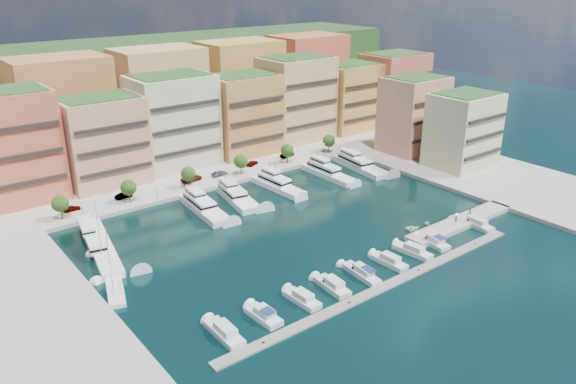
% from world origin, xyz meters
% --- Properties ---
extents(ground, '(400.00, 400.00, 0.00)m').
position_xyz_m(ground, '(0.00, 0.00, 0.00)').
color(ground, black).
rests_on(ground, ground).
extents(north_quay, '(220.00, 64.00, 2.00)m').
position_xyz_m(north_quay, '(0.00, 62.00, 0.00)').
color(north_quay, '#9E998E').
rests_on(north_quay, ground).
extents(east_quay, '(34.00, 76.00, 2.00)m').
position_xyz_m(east_quay, '(62.00, -8.00, 0.00)').
color(east_quay, '#9E998E').
rests_on(east_quay, ground).
extents(west_quay, '(34.00, 76.00, 2.00)m').
position_xyz_m(west_quay, '(-62.00, -8.00, 0.00)').
color(west_quay, '#9E998E').
rests_on(west_quay, ground).
extents(hillside, '(240.00, 40.00, 58.00)m').
position_xyz_m(hillside, '(0.00, 110.00, 0.00)').
color(hillside, '#203817').
rests_on(hillside, ground).
extents(south_pontoon, '(72.00, 2.20, 0.35)m').
position_xyz_m(south_pontoon, '(-3.00, -30.00, 0.00)').
color(south_pontoon, gray).
rests_on(south_pontoon, ground).
extents(finger_pier, '(32.00, 5.00, 2.00)m').
position_xyz_m(finger_pier, '(30.00, -22.00, 0.00)').
color(finger_pier, '#9E998E').
rests_on(finger_pier, ground).
extents(apartment_1, '(20.00, 16.50, 26.80)m').
position_xyz_m(apartment_1, '(-44.00, 51.99, 14.31)').
color(apartment_1, '#D06D45').
rests_on(apartment_1, north_quay).
extents(apartment_2, '(20.00, 15.50, 22.80)m').
position_xyz_m(apartment_2, '(-23.00, 49.99, 12.31)').
color(apartment_2, '#DFA17C').
rests_on(apartment_2, north_quay).
extents(apartment_3, '(22.00, 16.50, 25.80)m').
position_xyz_m(apartment_3, '(-2.00, 51.99, 13.81)').
color(apartment_3, beige).
rests_on(apartment_3, north_quay).
extents(apartment_4, '(20.00, 15.50, 23.80)m').
position_xyz_m(apartment_4, '(20.00, 49.99, 12.81)').
color(apartment_4, '#CA894B').
rests_on(apartment_4, north_quay).
extents(apartment_5, '(22.00, 16.50, 26.80)m').
position_xyz_m(apartment_5, '(42.00, 51.99, 14.31)').
color(apartment_5, tan).
rests_on(apartment_5, north_quay).
extents(apartment_6, '(20.00, 15.50, 22.80)m').
position_xyz_m(apartment_6, '(64.00, 49.99, 12.31)').
color(apartment_6, gold).
rests_on(apartment_6, north_quay).
extents(apartment_7, '(22.00, 16.50, 24.80)m').
position_xyz_m(apartment_7, '(84.00, 47.99, 13.31)').
color(apartment_7, '#D06D45').
rests_on(apartment_7, north_quay).
extents(apartment_east_a, '(18.00, 14.50, 22.80)m').
position_xyz_m(apartment_east_a, '(62.00, 19.99, 12.31)').
color(apartment_east_a, '#DFA17C').
rests_on(apartment_east_a, east_quay).
extents(apartment_east_b, '(18.00, 14.50, 20.80)m').
position_xyz_m(apartment_east_b, '(62.00, 1.99, 11.31)').
color(apartment_east_b, beige).
rests_on(apartment_east_b, east_quay).
extents(backblock_1, '(26.00, 18.00, 30.00)m').
position_xyz_m(backblock_1, '(-25.00, 74.00, 16.00)').
color(backblock_1, '#CA894B').
rests_on(backblock_1, north_quay).
extents(backblock_2, '(26.00, 18.00, 30.00)m').
position_xyz_m(backblock_2, '(5.00, 74.00, 16.00)').
color(backblock_2, tan).
rests_on(backblock_2, north_quay).
extents(backblock_3, '(26.00, 18.00, 30.00)m').
position_xyz_m(backblock_3, '(35.00, 74.00, 16.00)').
color(backblock_3, gold).
rests_on(backblock_3, north_quay).
extents(backblock_4, '(26.00, 18.00, 30.00)m').
position_xyz_m(backblock_4, '(65.00, 74.00, 16.00)').
color(backblock_4, '#D06D45').
rests_on(backblock_4, north_quay).
extents(tree_0, '(3.80, 3.80, 5.65)m').
position_xyz_m(tree_0, '(-40.00, 33.50, 4.74)').
color(tree_0, '#473323').
rests_on(tree_0, north_quay).
extents(tree_1, '(3.80, 3.80, 5.65)m').
position_xyz_m(tree_1, '(-24.00, 33.50, 4.74)').
color(tree_1, '#473323').
rests_on(tree_1, north_quay).
extents(tree_2, '(3.80, 3.80, 5.65)m').
position_xyz_m(tree_2, '(-8.00, 33.50, 4.74)').
color(tree_2, '#473323').
rests_on(tree_2, north_quay).
extents(tree_3, '(3.80, 3.80, 5.65)m').
position_xyz_m(tree_3, '(8.00, 33.50, 4.74)').
color(tree_3, '#473323').
rests_on(tree_3, north_quay).
extents(tree_4, '(3.80, 3.80, 5.65)m').
position_xyz_m(tree_4, '(24.00, 33.50, 4.74)').
color(tree_4, '#473323').
rests_on(tree_4, north_quay).
extents(tree_5, '(3.80, 3.80, 5.65)m').
position_xyz_m(tree_5, '(40.00, 33.50, 4.74)').
color(tree_5, '#473323').
rests_on(tree_5, north_quay).
extents(lamppost_0, '(0.30, 0.30, 4.20)m').
position_xyz_m(lamppost_0, '(-36.00, 31.20, 3.83)').
color(lamppost_0, black).
rests_on(lamppost_0, north_quay).
extents(lamppost_1, '(0.30, 0.30, 4.20)m').
position_xyz_m(lamppost_1, '(-18.00, 31.20, 3.83)').
color(lamppost_1, black).
rests_on(lamppost_1, north_quay).
extents(lamppost_2, '(0.30, 0.30, 4.20)m').
position_xyz_m(lamppost_2, '(0.00, 31.20, 3.83)').
color(lamppost_2, black).
rests_on(lamppost_2, north_quay).
extents(lamppost_3, '(0.30, 0.30, 4.20)m').
position_xyz_m(lamppost_3, '(18.00, 31.20, 3.83)').
color(lamppost_3, black).
rests_on(lamppost_3, north_quay).
extents(lamppost_4, '(0.30, 0.30, 4.20)m').
position_xyz_m(lamppost_4, '(36.00, 31.20, 3.83)').
color(lamppost_4, black).
rests_on(lamppost_4, north_quay).
extents(yacht_0, '(9.08, 27.34, 7.30)m').
position_xyz_m(yacht_0, '(-38.06, 16.62, 1.21)').
color(yacht_0, white).
rests_on(yacht_0, ground).
extents(yacht_2, '(6.46, 19.73, 7.30)m').
position_xyz_m(yacht_2, '(-11.67, 20.12, 1.21)').
color(yacht_2, white).
rests_on(yacht_2, ground).
extents(yacht_3, '(8.02, 18.34, 7.30)m').
position_xyz_m(yacht_3, '(-1.91, 20.87, 1.21)').
color(yacht_3, white).
rests_on(yacht_3, ground).
extents(yacht_4, '(5.18, 17.85, 7.30)m').
position_xyz_m(yacht_4, '(10.73, 20.87, 1.09)').
color(yacht_4, white).
rests_on(yacht_4, ground).
extents(yacht_5, '(4.42, 19.14, 7.30)m').
position_xyz_m(yacht_5, '(27.39, 20.25, 1.21)').
color(yacht_5, white).
rests_on(yacht_5, ground).
extents(yacht_6, '(7.79, 20.96, 7.30)m').
position_xyz_m(yacht_6, '(39.16, 19.63, 1.21)').
color(yacht_6, white).
rests_on(yacht_6, ground).
extents(cruiser_0, '(2.87, 8.62, 2.55)m').
position_xyz_m(cruiser_0, '(-33.51, -24.59, 0.55)').
color(cruiser_0, silver).
rests_on(cruiser_0, ground).
extents(cruiser_1, '(3.05, 7.31, 2.66)m').
position_xyz_m(cruiser_1, '(-26.01, -24.60, 0.57)').
color(cruiser_1, silver).
rests_on(cruiser_1, ground).
extents(cruiser_2, '(2.95, 7.63, 2.55)m').
position_xyz_m(cruiser_2, '(-17.87, -24.58, 0.55)').
color(cruiser_2, silver).
rests_on(cruiser_2, ground).
extents(cruiser_3, '(3.36, 8.05, 2.55)m').
position_xyz_m(cruiser_3, '(-10.91, -24.59, 0.55)').
color(cruiser_3, silver).
rests_on(cruiser_3, ground).
extents(cruiser_4, '(3.27, 9.34, 2.66)m').
position_xyz_m(cruiser_4, '(-3.64, -24.62, 0.57)').
color(cruiser_4, silver).
rests_on(cruiser_4, ground).
extents(cruiser_5, '(2.76, 7.98, 2.55)m').
position_xyz_m(cruiser_5, '(3.85, -24.59, 0.55)').
color(cruiser_5, silver).
rests_on(cruiser_5, ground).
extents(cruiser_6, '(3.21, 8.52, 2.55)m').
position_xyz_m(cruiser_6, '(10.80, -24.59, 0.55)').
color(cruiser_6, silver).
rests_on(cruiser_6, ground).
extents(cruiser_7, '(3.64, 7.67, 2.66)m').
position_xyz_m(cruiser_7, '(17.34, -24.60, 0.57)').
color(cruiser_7, silver).
rests_on(cruiser_7, ground).
extents(cruiser_9, '(3.25, 8.76, 2.55)m').
position_xyz_m(cruiser_9, '(31.95, -24.59, 0.55)').
color(cruiser_9, silver).
rests_on(cruiser_9, ground).
extents(sailboat_1, '(5.69, 10.57, 13.20)m').
position_xyz_m(sailboat_1, '(-42.15, -2.33, 0.31)').
color(sailboat_1, white).
rests_on(sailboat_1, ground).
extents(sailboat_2, '(4.31, 8.23, 13.20)m').
position_xyz_m(sailboat_2, '(-39.62, 9.76, 0.32)').
color(sailboat_2, white).
rests_on(sailboat_2, ground).
extents(tender_2, '(4.17, 3.63, 0.72)m').
position_xyz_m(tender_2, '(30.93, -19.00, 0.36)').
color(tender_2, white).
rests_on(tender_2, ground).
extents(tender_0, '(4.06, 3.46, 0.71)m').
position_xyz_m(tender_0, '(19.64, -17.14, 0.36)').
color(tender_0, white).
rests_on(tender_0, ground).
extents(tender_1, '(1.82, 1.60, 0.91)m').
position_xyz_m(tender_1, '(24.08, -17.36, 0.45)').
color(tender_1, beige).
rests_on(tender_1, ground).
extents(car_0, '(4.08, 1.79, 1.37)m').
position_xyz_m(car_0, '(-36.82, 36.76, 1.68)').
color(car_0, gray).
rests_on(car_0, north_quay).
extents(car_1, '(4.29, 1.79, 1.38)m').
position_xyz_m(car_1, '(-24.25, 36.74, 1.69)').
color(car_1, gray).
rests_on(car_1, north_quay).
extents(car_2, '(6.21, 3.49, 1.64)m').
position_xyz_m(car_2, '(-5.13, 37.25, 1.82)').
color(car_2, gray).
rests_on(car_2, north_quay).
extents(car_3, '(5.01, 2.66, 1.38)m').
position_xyz_m(car_3, '(2.88, 36.44, 1.69)').
color(car_3, gray).
rests_on(car_3, north_quay).
extents(car_4, '(4.62, 3.22, 1.46)m').
position_xyz_m(car_4, '(14.71, 37.93, 1.73)').
color(car_4, gray).
rests_on(car_4, north_quay).
extents(car_5, '(4.86, 2.37, 1.53)m').
position_xyz_m(car_5, '(27.29, 37.90, 1.77)').
color(car_5, gray).
rests_on(car_5, north_quay).
extents(person_0, '(0.70, 0.76, 1.75)m').
position_xyz_m(person_0, '(28.14, -21.93, 1.87)').
color(person_0, '#26364C').
rests_on(person_0, finger_pier).
extents(person_1, '(0.80, 0.66, 1.53)m').
position_xyz_m(person_1, '(34.70, -20.91, 1.76)').
color(person_1, '#47352B').
rests_on(person_1, finger_pier).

